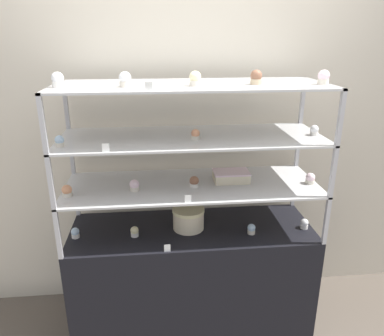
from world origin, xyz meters
name	(u,v)px	position (x,y,z in m)	size (l,w,h in m)	color
ground_plane	(192,321)	(0.00, 0.00, 0.00)	(20.00, 20.00, 0.00)	brown
back_wall	(186,128)	(0.00, 0.42, 1.30)	(8.00, 0.05, 2.60)	beige
display_base	(192,277)	(0.00, 0.00, 0.37)	(1.53, 0.55, 0.75)	black
display_riser_lower	(192,187)	(0.00, 0.00, 1.03)	(1.53, 0.55, 0.30)	#B7B7BC
display_riser_middle	(192,139)	(0.00, 0.00, 1.33)	(1.53, 0.55, 0.30)	#B7B7BC
display_riser_upper	(192,87)	(0.00, 0.00, 1.64)	(1.53, 0.55, 0.30)	#B7B7BC
layer_cake_centerpiece	(188,218)	(-0.02, 0.00, 0.82)	(0.20, 0.20, 0.14)	beige
sheet_cake_frosted	(231,176)	(0.25, 0.03, 1.08)	(0.22, 0.14, 0.06)	beige
cupcake_0	(75,233)	(-0.72, -0.04, 0.78)	(0.05, 0.05, 0.06)	white
cupcake_1	(135,232)	(-0.36, -0.06, 0.78)	(0.05, 0.05, 0.06)	white
cupcake_2	(251,229)	(0.36, -0.11, 0.78)	(0.05, 0.05, 0.06)	beige
cupcake_3	(304,224)	(0.71, -0.07, 0.78)	(0.05, 0.05, 0.06)	white
price_tag_0	(167,248)	(-0.17, -0.26, 0.77)	(0.04, 0.00, 0.04)	white
cupcake_4	(67,191)	(-0.72, -0.10, 1.08)	(0.06, 0.06, 0.07)	beige
cupcake_5	(134,185)	(-0.34, -0.06, 1.08)	(0.06, 0.06, 0.07)	beige
cupcake_6	(194,182)	(0.01, -0.04, 1.08)	(0.06, 0.06, 0.07)	white
cupcake_7	(310,179)	(0.72, -0.06, 1.08)	(0.06, 0.06, 0.07)	beige
price_tag_1	(188,199)	(-0.05, -0.26, 1.07)	(0.04, 0.00, 0.04)	white
cupcake_8	(59,141)	(-0.72, -0.13, 1.38)	(0.05, 0.05, 0.06)	beige
cupcake_9	(195,135)	(0.01, -0.07, 1.38)	(0.05, 0.05, 0.06)	beige
cupcake_10	(314,130)	(0.72, -0.04, 1.38)	(0.05, 0.05, 0.06)	white
price_tag_2	(106,148)	(-0.46, -0.26, 1.37)	(0.04, 0.00, 0.04)	white
cupcake_11	(58,80)	(-0.70, -0.07, 1.69)	(0.06, 0.06, 0.08)	white
cupcake_12	(125,80)	(-0.36, -0.09, 1.69)	(0.06, 0.06, 0.08)	beige
cupcake_13	(195,79)	(0.01, -0.09, 1.69)	(0.06, 0.06, 0.08)	beige
cupcake_14	(256,77)	(0.35, -0.06, 1.69)	(0.06, 0.06, 0.08)	#CCB28C
cupcake_15	(324,77)	(0.71, -0.10, 1.69)	(0.06, 0.06, 0.08)	beige
price_tag_3	(149,87)	(-0.24, -0.26, 1.67)	(0.04, 0.00, 0.04)	white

